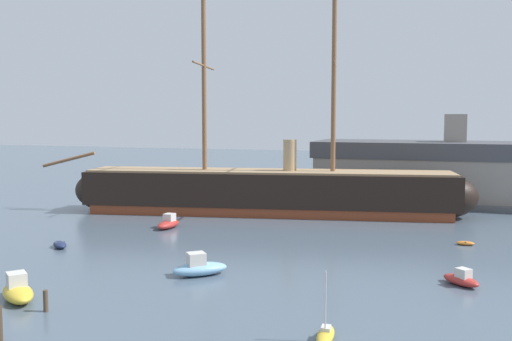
{
  "coord_description": "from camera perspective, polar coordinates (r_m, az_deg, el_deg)",
  "views": [
    {
      "loc": [
        17.43,
        -22.13,
        12.83
      ],
      "look_at": [
        -3.01,
        37.78,
        7.05
      ],
      "focal_mm": 40.29,
      "sensor_mm": 36.0,
      "label": 1
    }
  ],
  "objects": [
    {
      "name": "dockside_warehouse_right",
      "position": [
        91.84,
        21.91,
        -0.3
      ],
      "size": [
        54.73,
        15.74,
        13.44
      ],
      "color": "#565659",
      "rests_on": "ground"
    },
    {
      "name": "motorboat_far_left",
      "position": [
        89.54,
        -12.15,
        -2.76
      ],
      "size": [
        4.07,
        3.94,
        1.68
      ],
      "color": "#B22D28",
      "rests_on": "ground"
    },
    {
      "name": "dinghy_alongside_stern",
      "position": [
        62.31,
        20.08,
        -6.79
      ],
      "size": [
        1.79,
        0.8,
        0.42
      ],
      "color": "orange",
      "rests_on": "ground"
    },
    {
      "name": "sailboat_foreground_right",
      "position": [
        34.72,
        6.92,
        -15.89
      ],
      "size": [
        1.18,
        3.26,
        4.17
      ],
      "color": "gold",
      "rests_on": "ground"
    },
    {
      "name": "motorboat_foreground_left",
      "position": [
        44.67,
        -22.58,
        -10.98
      ],
      "size": [
        4.78,
        4.41,
        1.94
      ],
      "color": "gold",
      "rests_on": "ground"
    },
    {
      "name": "motorboat_distant_centre",
      "position": [
        88.13,
        8.19,
        -2.88
      ],
      "size": [
        2.81,
        3.71,
        1.44
      ],
      "color": "#7FB2D6",
      "rests_on": "ground"
    },
    {
      "name": "motorboat_mid_right",
      "position": [
        47.63,
        19.72,
        -10.13
      ],
      "size": [
        3.33,
        3.2,
        1.37
      ],
      "color": "#B22D28",
      "rests_on": "ground"
    },
    {
      "name": "mooring_piling_nearest",
      "position": [
        41.51,
        -20.16,
        -12.06
      ],
      "size": [
        0.32,
        0.32,
        1.46
      ],
      "primitive_type": "cylinder",
      "color": "#4C3D2D",
      "rests_on": "ground"
    },
    {
      "name": "motorboat_alongside_bow",
      "position": [
        68.1,
        -8.68,
        -5.2
      ],
      "size": [
        1.88,
        4.12,
        1.7
      ],
      "color": "#B22D28",
      "rests_on": "ground"
    },
    {
      "name": "motorboat_near_centre",
      "position": [
        47.78,
        -5.64,
        -9.55
      ],
      "size": [
        4.7,
        4.45,
        1.92
      ],
      "color": "#7FB2D6",
      "rests_on": "ground"
    },
    {
      "name": "dinghy_mid_left",
      "position": [
        60.67,
        -18.9,
        -6.98
      ],
      "size": [
        2.75,
        2.58,
        0.62
      ],
      "color": "#1E284C",
      "rests_on": "ground"
    },
    {
      "name": "tall_ship",
      "position": [
        76.95,
        1.17,
        -2.08
      ],
      "size": [
        58.82,
        16.48,
        28.5
      ],
      "color": "brown",
      "rests_on": "ground"
    }
  ]
}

